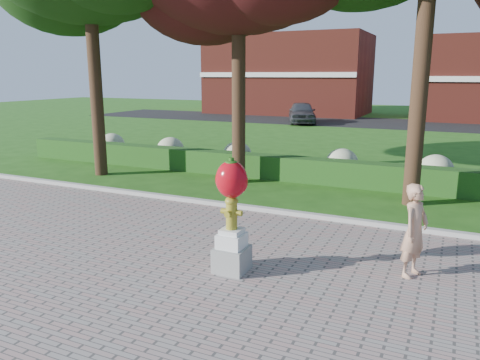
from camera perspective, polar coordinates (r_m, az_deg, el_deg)
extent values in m
plane|color=#215114|center=(9.71, -4.53, -8.57)|extent=(100.00, 100.00, 0.00)
cube|color=gray|center=(6.88, -22.08, -18.90)|extent=(40.00, 14.00, 0.04)
cube|color=#ADADA5|center=(12.24, 2.37, -3.62)|extent=(40.00, 0.18, 0.15)
cube|color=#144616|center=(15.83, 7.96, 1.25)|extent=(24.00, 0.70, 0.80)
ellipsoid|color=#B7B98D|center=(21.03, -15.34, 4.17)|extent=(1.10, 1.10, 0.99)
ellipsoid|color=#B7B98D|center=(19.24, -8.47, 3.72)|extent=(1.10, 1.10, 0.99)
ellipsoid|color=#B7B98D|center=(17.79, -0.35, 3.12)|extent=(1.10, 1.10, 0.99)
ellipsoid|color=#B7B98D|center=(16.50, 12.32, 2.07)|extent=(1.10, 1.10, 0.99)
ellipsoid|color=#B7B98D|center=(16.14, 22.75, 1.13)|extent=(1.10, 1.10, 0.99)
cube|color=black|center=(36.31, 17.83, 6.59)|extent=(50.00, 8.00, 0.02)
cube|color=maroon|center=(44.29, 5.98, 12.65)|extent=(14.00, 8.00, 7.00)
cylinder|color=black|center=(17.24, -17.22, 11.65)|extent=(0.44, 0.44, 6.72)
cylinder|color=black|center=(15.31, -0.17, 11.09)|extent=(0.44, 0.44, 6.16)
cylinder|color=black|center=(13.39, 21.21, 12.41)|extent=(0.44, 0.44, 7.28)
cube|color=gray|center=(8.56, -1.00, -9.60)|extent=(0.57, 0.57, 0.46)
cube|color=silver|center=(8.43, -1.01, -7.37)|extent=(0.46, 0.46, 0.25)
cube|color=silver|center=(8.38, -1.02, -6.26)|extent=(0.36, 0.36, 0.09)
cylinder|color=olive|center=(8.28, -1.03, -4.29)|extent=(0.20, 0.20, 0.51)
ellipsoid|color=olive|center=(8.21, -1.03, -2.59)|extent=(0.24, 0.24, 0.17)
cylinder|color=olive|center=(8.33, -1.93, -3.81)|extent=(0.11, 0.10, 0.10)
cylinder|color=olive|center=(8.21, -0.11, -4.05)|extent=(0.11, 0.10, 0.10)
cylinder|color=olive|center=(8.15, -1.45, -4.18)|extent=(0.11, 0.11, 0.11)
cylinder|color=olive|center=(8.19, -1.04, -2.10)|extent=(0.07, 0.07, 0.05)
ellipsoid|color=#AF0913|center=(8.12, -1.04, 0.07)|extent=(0.57, 0.51, 0.66)
ellipsoid|color=#AF0913|center=(8.19, -2.07, 0.06)|extent=(0.28, 0.28, 0.42)
ellipsoid|color=#AF0913|center=(8.05, 0.00, -0.16)|extent=(0.28, 0.28, 0.42)
cylinder|color=#235513|center=(8.05, -1.05, 2.35)|extent=(0.09, 0.09, 0.11)
ellipsoid|color=#235513|center=(8.06, -1.05, 2.16)|extent=(0.22, 0.22, 0.07)
imported|color=tan|center=(8.72, 20.53, -5.80)|extent=(0.60, 0.71, 1.66)
imported|color=#3D3F45|center=(35.01, 7.55, 8.18)|extent=(3.34, 4.95, 1.57)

